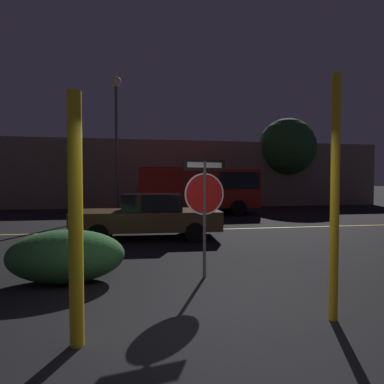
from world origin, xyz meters
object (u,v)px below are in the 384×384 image
(yellow_pole_left, at_px, (76,220))
(delivery_truck, at_px, (202,188))
(yellow_pole_right, at_px, (335,198))
(street_lamp, at_px, (116,118))
(stop_sign, at_px, (204,194))
(passing_car_3, at_px, (149,216))
(tree_0, at_px, (287,147))
(hedge_bush_2, at_px, (67,256))

(yellow_pole_left, distance_m, delivery_truck, 13.86)
(yellow_pole_right, height_order, street_lamp, street_lamp)
(stop_sign, relative_size, street_lamp, 0.30)
(stop_sign, bearing_deg, delivery_truck, 69.16)
(stop_sign, bearing_deg, yellow_pole_left, -141.51)
(passing_car_3, bearing_deg, tree_0, -39.68)
(stop_sign, xyz_separation_m, delivery_truck, (2.16, 11.15, -0.06))
(stop_sign, relative_size, yellow_pole_right, 0.70)
(yellow_pole_right, xyz_separation_m, passing_car_3, (-2.27, 6.28, -0.89))
(yellow_pole_left, xyz_separation_m, passing_car_3, (0.92, 6.38, -0.68))
(yellow_pole_right, relative_size, tree_0, 0.47)
(yellow_pole_right, relative_size, street_lamp, 0.42)
(street_lamp, height_order, tree_0, street_lamp)
(yellow_pole_right, bearing_deg, street_lamp, 106.19)
(delivery_truck, xyz_separation_m, tree_0, (7.73, 5.12, 3.04))
(passing_car_3, bearing_deg, hedge_bush_2, 161.73)
(yellow_pole_left, height_order, passing_car_3, yellow_pole_left)
(yellow_pole_right, xyz_separation_m, tree_0, (8.57, 18.28, 2.95))
(delivery_truck, relative_size, street_lamp, 0.89)
(delivery_truck, bearing_deg, passing_car_3, -25.96)
(delivery_truck, bearing_deg, hedge_bush_2, -24.60)
(yellow_pole_left, distance_m, tree_0, 22.05)
(street_lamp, xyz_separation_m, tree_0, (12.46, 4.88, -0.81))
(hedge_bush_2, xyz_separation_m, delivery_truck, (4.68, 11.01, 1.05))
(yellow_pole_left, xyz_separation_m, yellow_pole_right, (3.19, 0.11, 0.21))
(street_lamp, bearing_deg, yellow_pole_left, -87.04)
(passing_car_3, distance_m, street_lamp, 8.65)
(yellow_pole_right, bearing_deg, stop_sign, 123.26)
(tree_0, bearing_deg, passing_car_3, -132.10)
(hedge_bush_2, distance_m, passing_car_3, 4.43)
(hedge_bush_2, xyz_separation_m, street_lamp, (-0.05, 11.26, 4.89))
(yellow_pole_right, relative_size, passing_car_3, 0.68)
(stop_sign, bearing_deg, hedge_bush_2, 167.14)
(passing_car_3, xyz_separation_m, street_lamp, (-1.62, 7.12, 4.65))
(delivery_truck, bearing_deg, tree_0, 121.96)
(yellow_pole_left, relative_size, tree_0, 0.41)
(yellow_pole_left, height_order, street_lamp, street_lamp)
(stop_sign, relative_size, delivery_truck, 0.33)
(yellow_pole_left, relative_size, yellow_pole_right, 0.87)
(stop_sign, bearing_deg, yellow_pole_right, -66.62)
(stop_sign, height_order, yellow_pole_left, yellow_pole_left)
(stop_sign, xyz_separation_m, yellow_pole_right, (1.32, -2.01, 0.02))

